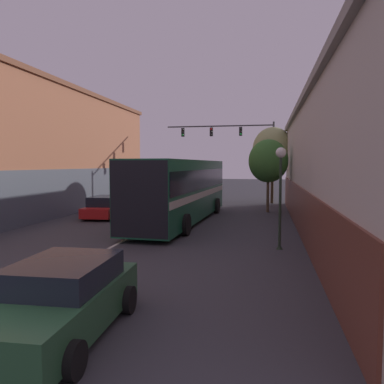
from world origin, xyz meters
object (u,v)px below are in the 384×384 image
at_px(street_tree_near, 268,161).
at_px(street_tree_far, 273,149).
at_px(traffic_signal_gantry, 237,142).
at_px(street_lamp, 280,181).
at_px(bus, 182,187).
at_px(parked_car_left_near, 106,207).
at_px(parked_car_left_mid, 156,193).
at_px(hatchback_foreground, 60,301).

distance_m(street_tree_near, street_tree_far, 6.06).
xyz_separation_m(traffic_signal_gantry, street_lamp, (3.23, -20.17, -2.71)).
relative_size(bus, street_tree_far, 2.06).
distance_m(parked_car_left_near, parked_car_left_mid, 12.23).
distance_m(parked_car_left_mid, street_tree_near, 13.22).
xyz_separation_m(hatchback_foreground, street_tree_near, (3.86, 19.56, 2.79)).
height_order(street_lamp, street_tree_far, street_tree_far).
relative_size(hatchback_foreground, parked_car_left_mid, 0.94).
height_order(bus, street_lamp, street_lamp).
height_order(bus, hatchback_foreground, bus).
xyz_separation_m(parked_car_left_near, parked_car_left_mid, (-0.52, 12.22, -0.02)).
xyz_separation_m(parked_car_left_mid, street_tree_far, (10.63, -1.86, 3.89)).
xyz_separation_m(parked_car_left_mid, street_lamp, (10.70, -19.16, 2.02)).
xyz_separation_m(bus, street_tree_far, (5.13, 11.29, 2.53)).
bearing_deg(street_tree_near, parked_car_left_mid, 142.71).
relative_size(street_lamp, street_tree_far, 0.61).
distance_m(bus, street_tree_near, 7.30).
bearing_deg(parked_car_left_mid, parked_car_left_near, 177.41).
xyz_separation_m(parked_car_left_near, street_tree_near, (9.75, 4.40, 2.85)).
distance_m(parked_car_left_mid, street_tree_far, 11.47).
bearing_deg(street_tree_near, street_tree_far, 86.53).
height_order(hatchback_foreground, parked_car_left_mid, hatchback_foreground).
relative_size(parked_car_left_near, street_tree_near, 0.92).
xyz_separation_m(bus, parked_car_left_mid, (-5.50, 13.14, -1.36)).
distance_m(parked_car_left_near, street_tree_near, 11.07).
relative_size(parked_car_left_mid, street_tree_far, 0.70).
xyz_separation_m(traffic_signal_gantry, street_tree_near, (2.80, -8.83, -1.85)).
height_order(parked_car_left_mid, street_tree_far, street_tree_far).
bearing_deg(street_lamp, hatchback_foreground, -117.58).
height_order(parked_car_left_near, street_lamp, street_lamp).
bearing_deg(parked_car_left_mid, bus, -162.30).
relative_size(parked_car_left_mid, traffic_signal_gantry, 0.45).
xyz_separation_m(hatchback_foreground, street_lamp, (4.29, 8.22, 1.94)).
bearing_deg(street_tree_far, bus, -114.43).
distance_m(parked_car_left_near, traffic_signal_gantry, 15.67).
bearing_deg(street_tree_far, parked_car_left_near, -134.30).
height_order(traffic_signal_gantry, street_lamp, traffic_signal_gantry).
bearing_deg(street_tree_far, street_lamp, -89.77).
relative_size(bus, street_lamp, 3.36).
height_order(parked_car_left_mid, street_tree_near, street_tree_near).
bearing_deg(traffic_signal_gantry, bus, -97.93).
bearing_deg(parked_car_left_mid, hatchback_foreground, -171.85).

